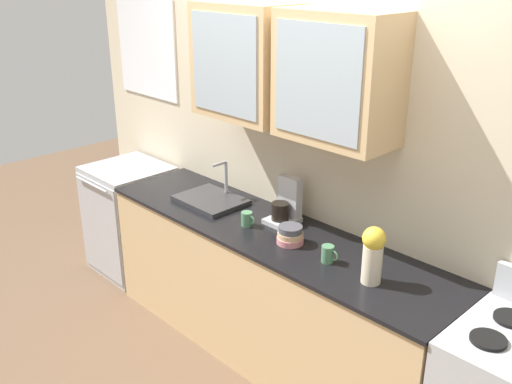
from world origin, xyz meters
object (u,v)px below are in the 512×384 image
(vase, at_px, (373,253))
(cup_near_sink, at_px, (247,219))
(bowl_stack, at_px, (290,235))
(dishwasher, at_px, (131,218))
(sink_faucet, at_px, (211,199))
(coffee_maker, at_px, (286,206))
(cup_near_bowls, at_px, (328,254))

(vase, height_order, cup_near_sink, vase)
(bowl_stack, xyz_separation_m, dishwasher, (-1.80, 0.03, -0.50))
(dishwasher, bearing_deg, bowl_stack, -1.10)
(vase, bearing_deg, sink_faucet, 176.08)
(bowl_stack, relative_size, coffee_maker, 0.55)
(sink_faucet, bearing_deg, cup_near_bowls, -4.56)
(sink_faucet, relative_size, cup_near_sink, 4.23)
(cup_near_bowls, distance_m, dishwasher, 2.16)
(coffee_maker, bearing_deg, vase, -15.60)
(bowl_stack, bearing_deg, coffee_maker, 138.43)
(vase, height_order, dishwasher, vase)
(coffee_maker, bearing_deg, dishwasher, -174.12)
(vase, xyz_separation_m, dishwasher, (-2.39, 0.06, -0.62))
(coffee_maker, bearing_deg, bowl_stack, -41.57)
(dishwasher, bearing_deg, cup_near_sink, -2.12)
(cup_near_bowls, bearing_deg, dishwasher, 178.48)
(bowl_stack, relative_size, dishwasher, 0.18)
(bowl_stack, relative_size, vase, 0.52)
(bowl_stack, distance_m, cup_near_sink, 0.35)
(sink_faucet, height_order, dishwasher, sink_faucet)
(sink_faucet, relative_size, coffee_maker, 1.55)
(bowl_stack, xyz_separation_m, cup_near_sink, (-0.34, -0.02, -0.00))
(sink_faucet, relative_size, cup_near_bowls, 4.20)
(sink_faucet, distance_m, vase, 1.39)
(sink_faucet, xyz_separation_m, bowl_stack, (0.79, -0.07, 0.03))
(cup_near_sink, distance_m, dishwasher, 1.54)
(vase, relative_size, cup_near_sink, 2.92)
(bowl_stack, height_order, cup_near_sink, bowl_stack)
(vase, distance_m, coffee_maker, 0.84)
(cup_near_bowls, relative_size, coffee_maker, 0.37)
(dishwasher, bearing_deg, cup_near_bowls, -1.52)
(bowl_stack, bearing_deg, sink_faucet, 175.25)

